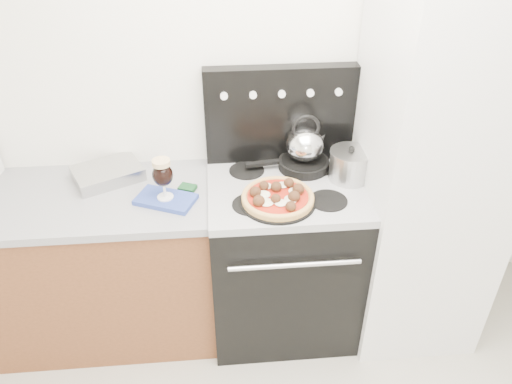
{
  "coord_description": "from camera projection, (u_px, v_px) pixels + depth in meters",
  "views": [
    {
      "loc": [
        -0.24,
        -0.84,
        2.26
      ],
      "look_at": [
        -0.08,
        1.05,
        0.97
      ],
      "focal_mm": 35.0,
      "sensor_mm": 36.0,
      "label": 1
    }
  ],
  "objects": [
    {
      "name": "tea_kettle",
      "position": [
        305.0,
        142.0,
        2.49
      ],
      "size": [
        0.24,
        0.24,
        0.21
      ],
      "primitive_type": null,
      "rotation": [
        0.0,
        0.0,
        -0.27
      ],
      "color": "white",
      "rests_on": "skillet"
    },
    {
      "name": "beer_glass",
      "position": [
        163.0,
        179.0,
        2.29
      ],
      "size": [
        0.11,
        0.11,
        0.21
      ],
      "primitive_type": null,
      "rotation": [
        0.0,
        0.0,
        -0.16
      ],
      "color": "black",
      "rests_on": "oven_mitt"
    },
    {
      "name": "pizza",
      "position": [
        278.0,
        196.0,
        2.3
      ],
      "size": [
        0.43,
        0.43,
        0.05
      ],
      "primitive_type": null,
      "rotation": [
        0.0,
        0.0,
        0.34
      ],
      "color": "#E19551",
      "rests_on": "pizza_pan"
    },
    {
      "name": "backguard",
      "position": [
        280.0,
        114.0,
        2.52
      ],
      "size": [
        0.76,
        0.08,
        0.5
      ],
      "primitive_type": "cube",
      "color": "black",
      "rests_on": "cooktop"
    },
    {
      "name": "oven_mitt",
      "position": [
        166.0,
        199.0,
        2.35
      ],
      "size": [
        0.31,
        0.25,
        0.02
      ],
      "primitive_type": "cube",
      "rotation": [
        0.0,
        0.0,
        -0.41
      ],
      "color": "#2E449F",
      "rests_on": "countertop"
    },
    {
      "name": "fridge",
      "position": [
        428.0,
        176.0,
        2.45
      ],
      "size": [
        0.64,
        0.68,
        1.9
      ],
      "primitive_type": "cube",
      "color": "silver",
      "rests_on": "ground"
    },
    {
      "name": "stove_body",
      "position": [
        283.0,
        259.0,
        2.71
      ],
      "size": [
        0.76,
        0.65,
        0.88
      ],
      "primitive_type": "cube",
      "color": "black",
      "rests_on": "ground"
    },
    {
      "name": "skillet",
      "position": [
        304.0,
        164.0,
        2.56
      ],
      "size": [
        0.29,
        0.29,
        0.05
      ],
      "primitive_type": "cylinder",
      "rotation": [
        0.0,
        0.0,
        0.14
      ],
      "color": "black",
      "rests_on": "cooktop"
    },
    {
      "name": "pizza_pan",
      "position": [
        278.0,
        201.0,
        2.31
      ],
      "size": [
        0.39,
        0.39,
        0.01
      ],
      "primitive_type": "cylinder",
      "rotation": [
        0.0,
        0.0,
        -0.12
      ],
      "color": "black",
      "rests_on": "cooktop"
    },
    {
      "name": "countertop",
      "position": [
        57.0,
        200.0,
        2.4
      ],
      "size": [
        1.48,
        0.63,
        0.04
      ],
      "primitive_type": "cube",
      "color": "#93939A",
      "rests_on": "base_cabinet"
    },
    {
      "name": "foil_sheet",
      "position": [
        108.0,
        173.0,
        2.51
      ],
      "size": [
        0.39,
        0.35,
        0.06
      ],
      "primitive_type": "cube",
      "rotation": [
        0.0,
        0.0,
        0.46
      ],
      "color": "silver",
      "rests_on": "countertop"
    },
    {
      "name": "cooktop",
      "position": [
        285.0,
        189.0,
        2.45
      ],
      "size": [
        0.76,
        0.65,
        0.04
      ],
      "primitive_type": "cube",
      "color": "#ADADB2",
      "rests_on": "stove_body"
    },
    {
      "name": "base_cabinet",
      "position": [
        76.0,
        270.0,
        2.65
      ],
      "size": [
        1.45,
        0.6,
        0.86
      ],
      "primitive_type": "cube",
      "color": "brown",
      "rests_on": "ground"
    },
    {
      "name": "stock_pot",
      "position": [
        350.0,
        166.0,
        2.45
      ],
      "size": [
        0.24,
        0.24,
        0.14
      ],
      "primitive_type": "cylinder",
      "rotation": [
        0.0,
        0.0,
        -0.24
      ],
      "color": "#B6B6B6",
      "rests_on": "cooktop"
    },
    {
      "name": "room_shell",
      "position": [
        303.0,
        254.0,
        1.52
      ],
      "size": [
        3.52,
        3.01,
        2.52
      ],
      "color": "#B3AFA4",
      "rests_on": "ground"
    }
  ]
}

